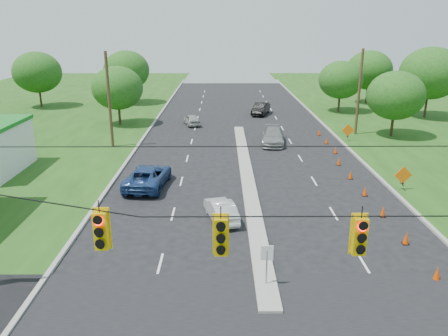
{
  "coord_description": "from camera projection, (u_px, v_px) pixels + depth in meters",
  "views": [
    {
      "loc": [
        -1.98,
        -10.91,
        11.08
      ],
      "look_at": [
        -1.82,
        14.63,
        2.8
      ],
      "focal_mm": 35.0,
      "sensor_mm": 36.0,
      "label": 1
    }
  ],
  "objects": [
    {
      "name": "dark_car_receding",
      "position": [
        261.0,
        109.0,
        57.54
      ],
      "size": [
        2.96,
        5.03,
        1.57
      ],
      "primitive_type": "imported",
      "rotation": [
        0.0,
        0.0,
        -0.29
      ],
      "color": "black",
      "rests_on": "ground"
    },
    {
      "name": "utility_pole_far_right",
      "position": [
        359.0,
        93.0,
        45.79
      ],
      "size": [
        0.28,
        0.28,
        9.0
      ],
      "primitive_type": "cylinder",
      "color": "#422D1C",
      "rests_on": "ground"
    },
    {
      "name": "cone_1",
      "position": [
        437.0,
        273.0,
        19.93
      ],
      "size": [
        0.32,
        0.32,
        0.7
      ],
      "primitive_type": "cone",
      "color": "#DC3C01",
      "rests_on": "ground"
    },
    {
      "name": "tree_12",
      "position": [
        341.0,
        80.0,
        58.21
      ],
      "size": [
        5.88,
        5.88,
        6.86
      ],
      "color": "black",
      "rests_on": "ground"
    },
    {
      "name": "work_sign_2",
      "position": [
        348.0,
        131.0,
        43.97
      ],
      "size": [
        1.27,
        0.58,
        1.37
      ],
      "color": "black",
      "rests_on": "ground"
    },
    {
      "name": "cone_7",
      "position": [
        336.0,
        150.0,
        39.91
      ],
      "size": [
        0.32,
        0.32,
        0.7
      ],
      "primitive_type": "cone",
      "color": "#DC3C01",
      "rests_on": "ground"
    },
    {
      "name": "tree_9",
      "position": [
        396.0,
        96.0,
        44.91
      ],
      "size": [
        5.88,
        5.88,
        6.86
      ],
      "color": "black",
      "rests_on": "ground"
    },
    {
      "name": "cone_5",
      "position": [
        351.0,
        175.0,
        33.25
      ],
      "size": [
        0.32,
        0.32,
        0.7
      ],
      "primitive_type": "cone",
      "color": "#DC3C01",
      "rests_on": "ground"
    },
    {
      "name": "tree_10",
      "position": [
        430.0,
        73.0,
        54.08
      ],
      "size": [
        7.56,
        7.56,
        8.82
      ],
      "color": "black",
      "rests_on": "ground"
    },
    {
      "name": "tree_11",
      "position": [
        369.0,
        70.0,
        64.71
      ],
      "size": [
        6.72,
        6.72,
        7.84
      ],
      "color": "black",
      "rests_on": "ground"
    },
    {
      "name": "utility_pole_far_left",
      "position": [
        109.0,
        100.0,
        40.88
      ],
      "size": [
        0.28,
        0.28,
        9.0
      ],
      "primitive_type": "cylinder",
      "color": "#422D1C",
      "rests_on": "ground"
    },
    {
      "name": "work_sign_1",
      "position": [
        403.0,
        176.0,
        30.66
      ],
      "size": [
        1.27,
        0.58,
        1.37
      ],
      "color": "black",
      "rests_on": "ground"
    },
    {
      "name": "median",
      "position": [
        247.0,
        177.0,
        33.78
      ],
      "size": [
        1.0,
        34.0,
        0.18
      ],
      "primitive_type": "cube",
      "color": "gray",
      "rests_on": "ground"
    },
    {
      "name": "cone_3",
      "position": [
        383.0,
        212.0,
        26.59
      ],
      "size": [
        0.32,
        0.32,
        0.7
      ],
      "primitive_type": "cone",
      "color": "#DC3C01",
      "rests_on": "ground"
    },
    {
      "name": "cone_8",
      "position": [
        327.0,
        140.0,
        43.24
      ],
      "size": [
        0.32,
        0.32,
        0.7
      ],
      "primitive_type": "cone",
      "color": "#DC3C01",
      "rests_on": "ground"
    },
    {
      "name": "cone_4",
      "position": [
        365.0,
        191.0,
        29.92
      ],
      "size": [
        0.32,
        0.32,
        0.7
      ],
      "primitive_type": "cone",
      "color": "#DC3C01",
      "rests_on": "ground"
    },
    {
      "name": "blue_pickup",
      "position": [
        148.0,
        176.0,
        31.53
      ],
      "size": [
        3.14,
        5.89,
        1.58
      ],
      "primitive_type": "imported",
      "rotation": [
        0.0,
        0.0,
        3.05
      ],
      "color": "navy",
      "rests_on": "ground"
    },
    {
      "name": "median_sign",
      "position": [
        267.0,
        258.0,
        19.06
      ],
      "size": [
        0.55,
        0.06,
        2.05
      ],
      "color": "gray",
      "rests_on": "ground"
    },
    {
      "name": "cone_2",
      "position": [
        406.0,
        238.0,
        23.26
      ],
      "size": [
        0.32,
        0.32,
        0.7
      ],
      "primitive_type": "cone",
      "color": "#DC3C01",
      "rests_on": "ground"
    },
    {
      "name": "tree_6",
      "position": [
        127.0,
        70.0,
        64.5
      ],
      "size": [
        6.72,
        6.72,
        7.84
      ],
      "color": "black",
      "rests_on": "ground"
    },
    {
      "name": "cone_6",
      "position": [
        339.0,
        161.0,
        36.58
      ],
      "size": [
        0.32,
        0.32,
        0.7
      ],
      "primitive_type": "cone",
      "color": "#DC3C01",
      "rests_on": "ground"
    },
    {
      "name": "white_sedan",
      "position": [
        221.0,
        210.0,
        26.14
      ],
      "size": [
        2.26,
        4.03,
        1.26
      ],
      "primitive_type": "imported",
      "rotation": [
        0.0,
        0.0,
        3.4
      ],
      "color": "silver",
      "rests_on": "ground"
    },
    {
      "name": "tree_5",
      "position": [
        117.0,
        88.0,
        50.44
      ],
      "size": [
        5.88,
        5.88,
        6.86
      ],
      "color": "black",
      "rests_on": "ground"
    },
    {
      "name": "cone_9",
      "position": [
        319.0,
        132.0,
        46.57
      ],
      "size": [
        0.32,
        0.32,
        0.7
      ],
      "primitive_type": "cone",
      "color": "#DC3C01",
      "rests_on": "ground"
    },
    {
      "name": "silver_car_oncoming",
      "position": [
        192.0,
        120.0,
        51.41
      ],
      "size": [
        2.46,
        3.99,
        1.27
      ],
      "primitive_type": "imported",
      "rotation": [
        0.0,
        0.0,
        3.42
      ],
      "color": "#A1A1A1",
      "rests_on": "ground"
    },
    {
      "name": "tree_4",
      "position": [
        37.0,
        72.0,
        61.57
      ],
      "size": [
        6.72,
        6.72,
        7.84
      ],
      "color": "black",
      "rests_on": "ground"
    },
    {
      "name": "curb_right",
      "position": [
        345.0,
        146.0,
        42.4
      ],
      "size": [
        0.25,
        110.0,
        0.16
      ],
      "primitive_type": "cube",
      "color": "gray",
      "rests_on": "ground"
    },
    {
      "name": "curb_left",
      "position": [
        138.0,
        147.0,
        42.28
      ],
      "size": [
        0.25,
        110.0,
        0.16
      ],
      "primitive_type": "cube",
      "color": "gray",
      "rests_on": "ground"
    },
    {
      "name": "signal_span",
      "position": [
        296.0,
        274.0,
        11.32
      ],
      "size": [
        25.6,
        0.32,
        9.0
      ],
      "color": "#422D1C",
      "rests_on": "ground"
    },
    {
      "name": "silver_car_far",
      "position": [
        273.0,
        136.0,
        43.07
      ],
      "size": [
        2.77,
        5.46,
        1.52
      ],
      "primitive_type": "imported",
      "rotation": [
        0.0,
        0.0,
        -0.13
      ],
      "color": "gray",
      "rests_on": "ground"
    }
  ]
}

